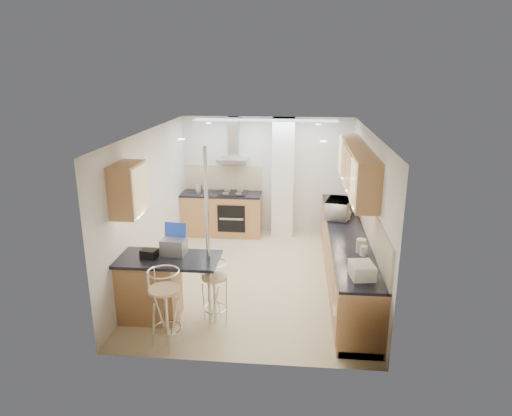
# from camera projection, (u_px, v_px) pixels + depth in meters

# --- Properties ---
(ground) EXTENTS (4.80, 4.80, 0.00)m
(ground) POSITION_uv_depth(u_px,v_px,m) (257.00, 277.00, 7.87)
(ground) COLOR #C7B784
(ground) RESTS_ON ground
(room_shell) EXTENTS (3.64, 4.84, 2.51)m
(room_shell) POSITION_uv_depth(u_px,v_px,m) (278.00, 186.00, 7.74)
(room_shell) COLOR white
(room_shell) RESTS_ON ground
(right_counter) EXTENTS (0.63, 4.40, 0.92)m
(right_counter) POSITION_uv_depth(u_px,v_px,m) (346.00, 256.00, 7.60)
(right_counter) COLOR #A57342
(right_counter) RESTS_ON ground
(back_counter) EXTENTS (1.70, 0.63, 0.92)m
(back_counter) POSITION_uv_depth(u_px,v_px,m) (222.00, 213.00, 9.82)
(back_counter) COLOR #A57342
(back_counter) RESTS_ON ground
(peninsula) EXTENTS (1.47, 0.72, 0.94)m
(peninsula) POSITION_uv_depth(u_px,v_px,m) (168.00, 288.00, 6.45)
(peninsula) COLOR #A57342
(peninsula) RESTS_ON ground
(microwave) EXTENTS (0.53, 0.67, 0.33)m
(microwave) POSITION_uv_depth(u_px,v_px,m) (339.00, 209.00, 8.04)
(microwave) COLOR white
(microwave) RESTS_ON right_counter
(laptop) EXTENTS (0.36, 0.29, 0.23)m
(laptop) POSITION_uv_depth(u_px,v_px,m) (174.00, 247.00, 6.40)
(laptop) COLOR #919399
(laptop) RESTS_ON peninsula
(bag) EXTENTS (0.24, 0.20, 0.12)m
(bag) POSITION_uv_depth(u_px,v_px,m) (149.00, 254.00, 6.30)
(bag) COLOR black
(bag) RESTS_ON peninsula
(bar_stool_near) EXTENTS (0.45, 0.45, 1.06)m
(bar_stool_near) POSITION_uv_depth(u_px,v_px,m) (166.00, 308.00, 5.80)
(bar_stool_near) COLOR tan
(bar_stool_near) RESTS_ON ground
(bar_stool_end) EXTENTS (0.53, 0.53, 0.92)m
(bar_stool_end) POSITION_uv_depth(u_px,v_px,m) (215.00, 292.00, 6.37)
(bar_stool_end) COLOR tan
(bar_stool_end) RESTS_ON ground
(jar_a) EXTENTS (0.16, 0.16, 0.19)m
(jar_a) POSITION_uv_depth(u_px,v_px,m) (352.00, 206.00, 8.45)
(jar_a) COLOR silver
(jar_a) RESTS_ON right_counter
(jar_b) EXTENTS (0.14, 0.14, 0.15)m
(jar_b) POSITION_uv_depth(u_px,v_px,m) (347.00, 215.00, 7.99)
(jar_b) COLOR silver
(jar_b) RESTS_ON right_counter
(jar_c) EXTENTS (0.15, 0.15, 0.20)m
(jar_c) POSITION_uv_depth(u_px,v_px,m) (361.00, 246.00, 6.53)
(jar_c) COLOR #BAB195
(jar_c) RESTS_ON right_counter
(jar_d) EXTENTS (0.12, 0.12, 0.14)m
(jar_d) POSITION_uv_depth(u_px,v_px,m) (363.00, 251.00, 6.42)
(jar_d) COLOR white
(jar_d) RESTS_ON right_counter
(bread_bin) EXTENTS (0.33, 0.39, 0.19)m
(bread_bin) POSITION_uv_depth(u_px,v_px,m) (362.00, 270.00, 5.75)
(bread_bin) COLOR silver
(bread_bin) RESTS_ON right_counter
(kettle) EXTENTS (0.16, 0.16, 0.20)m
(kettle) POSITION_uv_depth(u_px,v_px,m) (199.00, 189.00, 9.64)
(kettle) COLOR #BCBEC1
(kettle) RESTS_ON back_counter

